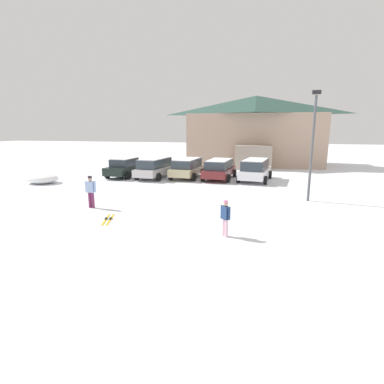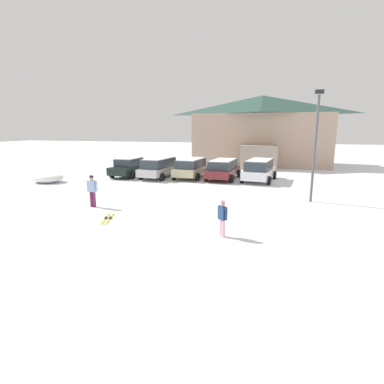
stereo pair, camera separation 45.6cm
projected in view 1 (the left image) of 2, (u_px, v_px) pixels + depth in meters
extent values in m
plane|color=white|center=(113.00, 260.00, 9.35)|extent=(160.00, 160.00, 0.00)
cube|color=tan|center=(255.00, 140.00, 34.36)|extent=(14.64, 7.76, 5.62)
pyramid|color=#2A4940|center=(256.00, 105.00, 33.57)|extent=(15.26, 8.38, 2.04)
cube|color=#A69686|center=(253.00, 157.00, 30.34)|extent=(3.65, 1.91, 2.40)
cube|color=black|center=(126.00, 169.00, 25.78)|extent=(1.93, 4.72, 0.63)
cube|color=#2D3842|center=(124.00, 162.00, 25.43)|extent=(1.64, 2.48, 0.59)
cube|color=white|center=(124.00, 158.00, 25.37)|extent=(1.53, 2.35, 0.06)
cylinder|color=black|center=(124.00, 170.00, 27.46)|extent=(0.24, 0.65, 0.64)
cylinder|color=black|center=(143.00, 171.00, 26.94)|extent=(0.24, 0.65, 0.64)
cylinder|color=black|center=(107.00, 175.00, 24.74)|extent=(0.24, 0.65, 0.64)
cylinder|color=black|center=(128.00, 176.00, 24.23)|extent=(0.24, 0.65, 0.64)
cube|color=beige|center=(155.00, 171.00, 24.98)|extent=(2.15, 4.84, 0.58)
cube|color=#2D3842|center=(155.00, 163.00, 24.76)|extent=(1.85, 3.69, 0.70)
cube|color=white|center=(155.00, 158.00, 24.68)|extent=(1.72, 3.51, 0.06)
cylinder|color=black|center=(153.00, 171.00, 26.69)|extent=(0.27, 0.66, 0.64)
cylinder|color=black|center=(173.00, 172.00, 26.09)|extent=(0.27, 0.66, 0.64)
cylinder|color=black|center=(137.00, 176.00, 23.99)|extent=(0.27, 0.66, 0.64)
cylinder|color=black|center=(159.00, 177.00, 23.39)|extent=(0.27, 0.66, 0.64)
cube|color=#C0B285|center=(188.00, 170.00, 24.97)|extent=(2.06, 4.58, 0.59)
cube|color=#2D3842|center=(187.00, 163.00, 24.76)|extent=(1.78, 3.49, 0.64)
cube|color=white|center=(187.00, 159.00, 24.69)|extent=(1.66, 3.32, 0.06)
cylinder|color=black|center=(182.00, 171.00, 26.62)|extent=(0.26, 0.65, 0.64)
cylinder|color=black|center=(203.00, 172.00, 26.05)|extent=(0.26, 0.65, 0.64)
cylinder|color=black|center=(171.00, 176.00, 24.02)|extent=(0.26, 0.65, 0.64)
cylinder|color=black|center=(194.00, 177.00, 23.45)|extent=(0.26, 0.65, 0.64)
cube|color=maroon|center=(219.00, 172.00, 24.33)|extent=(2.18, 4.68, 0.58)
cube|color=#2D3842|center=(219.00, 164.00, 24.11)|extent=(1.88, 3.57, 0.64)
cube|color=white|center=(219.00, 160.00, 24.04)|extent=(1.76, 3.39, 0.06)
cylinder|color=black|center=(212.00, 172.00, 26.01)|extent=(0.26, 0.65, 0.64)
cylinder|color=black|center=(235.00, 173.00, 25.40)|extent=(0.26, 0.65, 0.64)
cylinder|color=black|center=(203.00, 177.00, 23.37)|extent=(0.26, 0.65, 0.64)
cylinder|color=black|center=(228.00, 179.00, 22.76)|extent=(0.26, 0.65, 0.64)
cube|color=white|center=(255.00, 173.00, 23.63)|extent=(2.42, 4.84, 0.61)
cube|color=#2D3842|center=(255.00, 165.00, 23.41)|extent=(2.06, 3.71, 0.70)
cube|color=white|center=(255.00, 160.00, 23.33)|extent=(1.93, 3.52, 0.06)
cylinder|color=black|center=(246.00, 173.00, 25.36)|extent=(0.30, 0.66, 0.64)
cylinder|color=black|center=(270.00, 175.00, 24.65)|extent=(0.30, 0.66, 0.64)
cylinder|color=black|center=(238.00, 179.00, 22.73)|extent=(0.30, 0.66, 0.64)
cylinder|color=black|center=(265.00, 180.00, 22.02)|extent=(0.30, 0.66, 0.64)
cylinder|color=#722B53|center=(93.00, 200.00, 15.46)|extent=(0.15, 0.15, 0.82)
cylinder|color=#722B53|center=(90.00, 200.00, 15.51)|extent=(0.15, 0.15, 0.82)
cube|color=#98B3E2|center=(90.00, 187.00, 15.34)|extent=(0.40, 0.24, 0.58)
cylinder|color=#98B3E2|center=(95.00, 187.00, 15.28)|extent=(0.11, 0.11, 0.55)
cylinder|color=#98B3E2|center=(86.00, 186.00, 15.40)|extent=(0.11, 0.11, 0.55)
sphere|color=tan|center=(90.00, 179.00, 15.26)|extent=(0.21, 0.21, 0.21)
cylinder|color=#2A1C2A|center=(90.00, 177.00, 15.24)|extent=(0.20, 0.20, 0.10)
cylinder|color=#EBB7CA|center=(226.00, 228.00, 11.29)|extent=(0.13, 0.13, 0.69)
cylinder|color=#EBB7CA|center=(224.00, 227.00, 11.41)|extent=(0.13, 0.13, 0.69)
cube|color=navy|center=(225.00, 213.00, 11.23)|extent=(0.39, 0.38, 0.49)
cylinder|color=navy|center=(229.00, 214.00, 11.05)|extent=(0.09, 0.09, 0.46)
cylinder|color=navy|center=(222.00, 211.00, 11.40)|extent=(0.09, 0.09, 0.46)
sphere|color=tan|center=(226.00, 204.00, 11.16)|extent=(0.18, 0.18, 0.18)
cylinder|color=pink|center=(226.00, 202.00, 11.14)|extent=(0.17, 0.17, 0.08)
cube|color=gold|center=(110.00, 219.00, 13.51)|extent=(0.61, 1.62, 0.02)
cube|color=black|center=(111.00, 218.00, 13.55)|extent=(0.14, 0.22, 0.06)
cube|color=gold|center=(106.00, 220.00, 13.50)|extent=(0.61, 1.62, 0.02)
cube|color=black|center=(106.00, 218.00, 13.54)|extent=(0.14, 0.22, 0.06)
cylinder|color=#515459|center=(312.00, 150.00, 16.49)|extent=(0.14, 0.14, 5.78)
cube|color=#232326|center=(317.00, 92.00, 15.86)|extent=(0.44, 0.24, 0.20)
ellipsoid|color=white|center=(42.00, 178.00, 22.51)|extent=(2.51, 2.01, 0.73)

